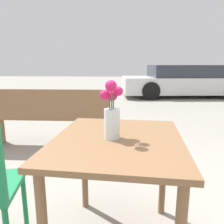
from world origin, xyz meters
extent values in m
cube|color=brown|center=(0.00, 0.00, 0.73)|extent=(0.80, 0.92, 0.03)
cylinder|color=brown|center=(-0.29, 0.40, 0.36)|extent=(0.05, 0.05, 0.72)
cylinder|color=brown|center=(0.34, 0.35, 0.36)|extent=(0.05, 0.05, 0.72)
cylinder|color=silver|center=(-0.03, -0.01, 0.84)|extent=(0.09, 0.09, 0.17)
cylinder|color=silver|center=(-0.03, -0.01, 0.80)|extent=(0.08, 0.08, 0.10)
cylinder|color=#337038|center=(-0.03, -0.01, 0.88)|extent=(0.01, 0.01, 0.25)
sphere|color=#D11E60|center=(0.00, 0.00, 1.02)|extent=(0.05, 0.05, 0.05)
cylinder|color=#337038|center=(-0.04, 0.01, 0.87)|extent=(0.01, 0.01, 0.21)
sphere|color=#D11E60|center=(-0.04, 0.04, 0.99)|extent=(0.07, 0.07, 0.07)
cylinder|color=#337038|center=(-0.05, -0.01, 0.87)|extent=(0.01, 0.01, 0.23)
sphere|color=#D11E60|center=(-0.07, -0.01, 1.00)|extent=(0.06, 0.06, 0.06)
cylinder|color=#337038|center=(-0.04, -0.02, 0.90)|extent=(0.01, 0.01, 0.28)
sphere|color=#D11E60|center=(-0.04, -0.05, 1.06)|extent=(0.06, 0.06, 0.06)
cylinder|color=#197A47|center=(-0.65, 0.09, 0.22)|extent=(0.03, 0.03, 0.44)
cube|color=brown|center=(-1.04, 1.72, 0.44)|extent=(1.73, 0.39, 0.02)
cube|color=brown|center=(-1.04, 1.56, 0.65)|extent=(1.72, 0.07, 0.40)
cube|color=brown|center=(-0.24, 1.74, 0.21)|extent=(0.07, 0.32, 0.43)
cube|color=silver|center=(2.14, 7.08, 0.43)|extent=(4.65, 2.22, 0.57)
cube|color=#2D333D|center=(2.14, 7.08, 0.93)|extent=(2.62, 1.88, 0.43)
cylinder|color=black|center=(0.84, 6.10, 0.30)|extent=(0.61, 0.24, 0.60)
cylinder|color=black|center=(0.67, 7.79, 0.30)|extent=(0.61, 0.24, 0.60)
cylinder|color=black|center=(3.45, 8.06, 0.30)|extent=(0.61, 0.24, 0.60)
camera|label=1|loc=(0.05, -1.22, 1.17)|focal=35.00mm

